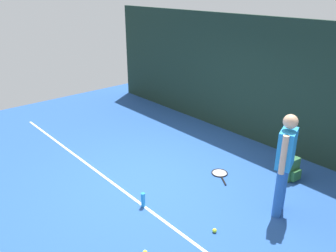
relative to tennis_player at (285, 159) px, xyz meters
name	(u,v)px	position (x,y,z in m)	size (l,w,h in m)	color
ground_plane	(152,180)	(-2.13, -0.93, -0.97)	(12.00, 12.00, 0.00)	#234C93
back_fence	(254,80)	(-2.13, 2.07, 0.46)	(10.00, 0.10, 2.84)	#192D23
court_line	(125,192)	(-2.13, -1.56, -0.96)	(9.00, 0.05, 0.00)	white
tennis_player	(285,159)	(0.00, 0.00, 0.00)	(0.35, 0.50, 1.70)	#2659A5
tennis_racket	(220,174)	(-1.41, 0.20, -0.95)	(0.61, 0.49, 0.03)	black
backpack	(291,169)	(-0.42, 1.08, -0.76)	(0.31, 0.32, 0.44)	#2D6038
tennis_ball_near_player	(145,252)	(-0.66, -2.23, -0.93)	(0.07, 0.07, 0.07)	#CCE033
tennis_ball_by_fence	(215,230)	(-0.34, -1.16, -0.93)	(0.07, 0.07, 0.07)	#CCE033
water_bottle	(143,200)	(-1.56, -1.57, -0.84)	(0.07, 0.07, 0.26)	#268CD8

